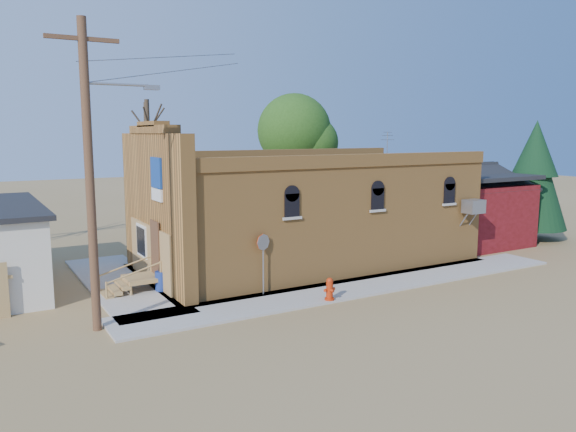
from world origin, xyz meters
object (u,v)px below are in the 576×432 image
brick_bar (303,212)px  trash_barrel (162,281)px  utility_pole (91,170)px  stop_sign (263,248)px  fire_hydrant (330,289)px

brick_bar → trash_barrel: size_ratio=22.94×
brick_bar → trash_barrel: 7.33m
utility_pole → stop_sign: (5.86, 0.60, -3.01)m
stop_sign → trash_barrel: size_ratio=3.07×
utility_pole → brick_bar: bearing=23.7°
brick_bar → trash_barrel: brick_bar is taller
utility_pole → fire_hydrant: utility_pole is taller
fire_hydrant → utility_pole: bearing=146.9°
utility_pole → trash_barrel: size_ratio=12.59×
utility_pole → fire_hydrant: (7.50, -1.20, -4.30)m
fire_hydrant → trash_barrel: size_ratio=1.10×
brick_bar → utility_pole: utility_pole is taller
fire_hydrant → stop_sign: 2.76m
utility_pole → stop_sign: bearing=5.8°
stop_sign → trash_barrel: stop_sign is taller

